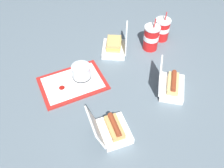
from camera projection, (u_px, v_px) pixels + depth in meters
ground_plane at (116, 87)px, 1.45m from camera, size 3.20×3.20×0.00m
food_tray at (73, 83)px, 1.45m from camera, size 0.38×0.27×0.01m
cake_container at (81, 72)px, 1.46m from camera, size 0.11×0.11×0.08m
ketchup_cup at (62, 89)px, 1.40m from camera, size 0.04×0.04×0.02m
napkin_stack at (66, 92)px, 1.40m from camera, size 0.11×0.11×0.00m
plastic_fork at (65, 76)px, 1.48m from camera, size 0.11×0.03×0.00m
clamshell_hotdog_center at (171, 85)px, 1.40m from camera, size 0.24×0.25×0.17m
clamshell_sandwich_corner at (115, 46)px, 1.62m from camera, size 0.22×0.23×0.19m
clamshell_hotdog_front at (112, 130)px, 1.21m from camera, size 0.20×0.19×0.17m
soda_cup_front at (162, 29)px, 1.69m from camera, size 0.10×0.10×0.21m
soda_cup_corner at (151, 38)px, 1.61m from camera, size 0.10×0.10×0.23m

